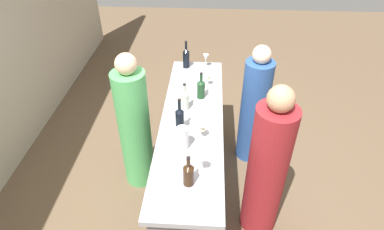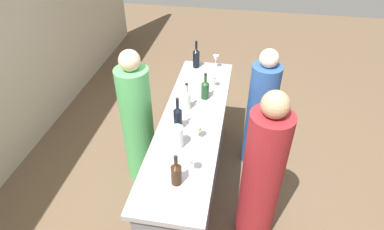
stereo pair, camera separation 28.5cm
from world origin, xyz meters
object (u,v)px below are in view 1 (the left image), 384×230
wine_bottle_second_left_near_black (180,118)px  water_pitcher (182,138)px  wine_bottle_center_clear_pale (185,100)px  wine_glass_near_left (208,78)px  wine_bottle_second_right_olive_green (201,88)px  wine_bottle_rightmost_near_black (186,57)px  wine_glass_far_left (202,129)px  person_left_guest (254,110)px  person_right_guest (135,128)px  wine_glass_near_right (206,58)px  person_center_guest (267,170)px  wine_glass_near_center (202,162)px  wine_bottle_leftmost_amber_brown (189,174)px

wine_bottle_second_left_near_black → water_pitcher: size_ratio=1.63×
wine_bottle_center_clear_pale → wine_glass_near_left: wine_bottle_center_clear_pale is taller
water_pitcher → wine_bottle_second_right_olive_green: bearing=-9.3°
wine_bottle_rightmost_near_black → wine_glass_far_left: size_ratio=2.30×
wine_bottle_rightmost_near_black → person_left_guest: bearing=-118.1°
person_left_guest → person_right_guest: size_ratio=0.93×
wine_glass_near_right → person_center_guest: person_center_guest is taller
wine_bottle_second_left_near_black → wine_glass_near_right: 1.22m
wine_bottle_second_right_olive_green → wine_glass_near_center: size_ratio=1.99×
wine_glass_near_center → wine_glass_near_right: (1.71, 0.02, 0.01)m
wine_glass_far_left → person_right_guest: bearing=61.5°
wine_glass_near_right → person_center_guest: 1.61m
wine_bottle_second_right_olive_green → wine_glass_near_left: size_ratio=2.19×
wine_glass_near_left → wine_glass_far_left: (-0.89, 0.04, 0.01)m
wine_bottle_second_left_near_black → wine_glass_far_left: bearing=-116.5°
wine_bottle_rightmost_near_black → water_pitcher: 1.43m
wine_glass_far_left → wine_bottle_second_right_olive_green: bearing=2.6°
wine_glass_near_center → wine_bottle_leftmost_amber_brown: bearing=144.1°
wine_bottle_rightmost_near_black → person_center_guest: bearing=-150.2°
wine_glass_near_left → person_right_guest: person_right_guest is taller
wine_bottle_center_clear_pale → wine_glass_near_right: 0.90m
wine_bottle_second_left_near_black → person_center_guest: 0.90m
person_left_guest → wine_glass_near_left: bearing=18.6°
wine_glass_near_left → person_center_guest: (-1.04, -0.56, -0.31)m
wine_bottle_leftmost_amber_brown → wine_glass_near_center: (0.13, -0.10, 0.00)m
wine_bottle_center_clear_pale → wine_bottle_second_right_olive_green: same height
wine_glass_near_left → wine_bottle_center_clear_pale: bearing=154.4°
wine_bottle_leftmost_amber_brown → wine_glass_near_center: bearing=-35.9°
wine_glass_near_left → wine_glass_near_center: wine_glass_near_center is taller
wine_glass_near_center → wine_bottle_center_clear_pale: bearing=13.6°
wine_glass_far_left → person_left_guest: (0.86, -0.58, -0.39)m
wine_bottle_rightmost_near_black → person_left_guest: (-0.43, -0.81, -0.42)m
wine_bottle_second_right_olive_green → person_left_guest: bearing=-70.6°
wine_bottle_leftmost_amber_brown → water_pitcher: bearing=11.2°
wine_glass_near_right → person_left_guest: size_ratio=0.11×
wine_glass_near_center → wine_glass_near_right: bearing=0.6°
wine_bottle_center_clear_pale → person_right_guest: (-0.04, 0.53, -0.35)m
water_pitcher → person_left_guest: size_ratio=0.14×
wine_bottle_leftmost_amber_brown → wine_bottle_center_clear_pale: bearing=6.2°
wine_glass_far_left → wine_bottle_leftmost_amber_brown: bearing=171.9°
water_pitcher → wine_glass_near_center: bearing=-146.9°
person_center_guest → wine_glass_near_right: bearing=-67.2°
wine_bottle_leftmost_amber_brown → wine_bottle_rightmost_near_black: (1.83, 0.16, 0.02)m
wine_glass_near_right → wine_glass_near_center: bearing=-179.4°
wine_bottle_second_right_olive_green → wine_glass_near_right: (0.66, -0.03, 0.01)m
person_right_guest → wine_bottle_second_left_near_black: bearing=-22.9°
water_pitcher → wine_bottle_center_clear_pale: bearing=2.5°
wine_bottle_leftmost_amber_brown → water_pitcher: wine_bottle_leftmost_amber_brown is taller
wine_glass_near_right → wine_glass_far_left: wine_glass_near_right is taller
wine_glass_near_left → wine_bottle_rightmost_near_black: bearing=33.6°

